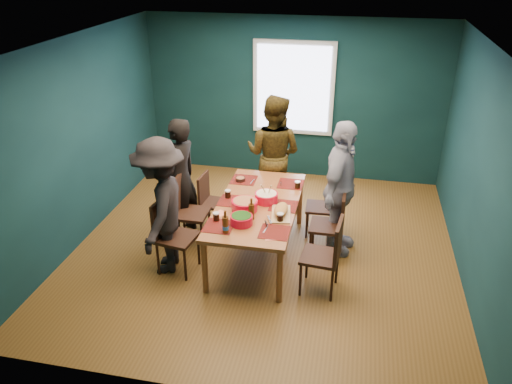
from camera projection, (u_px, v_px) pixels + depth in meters
room at (269, 146)px, 6.40m from camera, size 5.01×5.01×2.71m
dining_table at (258, 208)px, 6.33m from camera, size 1.00×2.00×0.76m
chair_left_far at (210, 197)px, 7.06m from camera, size 0.40×0.40×0.82m
chair_left_mid at (185, 207)px, 6.64m from camera, size 0.43×0.43×0.95m
chair_left_near at (170, 230)px, 6.11m from camera, size 0.49×0.49×0.96m
chair_right_far at (326, 202)px, 6.88m from camera, size 0.40×0.40×0.85m
chair_right_mid at (334, 221)px, 6.34m from camera, size 0.43×0.43×0.93m
chair_right_near at (328, 251)px, 5.70m from camera, size 0.47×0.47×0.95m
person_far_left at (180, 178)px, 6.77m from camera, size 0.61×0.72×1.69m
person_back at (273, 154)px, 7.40m from camera, size 1.00×0.85×1.79m
person_right at (340, 189)px, 6.35m from camera, size 0.65×1.12×1.80m
person_near_left at (161, 207)px, 5.99m from camera, size 0.79×1.20×1.73m
bowl_salad at (245, 205)px, 6.12m from camera, size 0.32×0.32×0.13m
bowl_dumpling at (266, 197)px, 6.32m from camera, size 0.29×0.29×0.27m
bowl_herbs at (241, 219)px, 5.82m from camera, size 0.27×0.27×0.12m
cutting_board at (281, 211)px, 6.01m from camera, size 0.30×0.57×0.12m
small_bowl at (240, 179)px, 6.88m from camera, size 0.13×0.13×0.05m
beer_bottle_a at (225, 225)px, 5.62m from camera, size 0.08×0.08×0.28m
beer_bottle_b at (251, 211)px, 5.90m from camera, size 0.07×0.07×0.27m
cola_glass_a at (216, 216)px, 5.89m from camera, size 0.08×0.08×0.11m
cola_glass_b at (280, 217)px, 5.86m from camera, size 0.08×0.08×0.11m
cola_glass_c at (298, 185)px, 6.66m from camera, size 0.07×0.07×0.10m
cola_glass_d at (228, 194)px, 6.42m from camera, size 0.08×0.08×0.11m
napkin_a at (290, 206)px, 6.24m from camera, size 0.17×0.17×0.00m
napkin_b at (220, 213)px, 6.07m from camera, size 0.17×0.17×0.00m
napkin_c at (272, 237)px, 5.58m from camera, size 0.19×0.19×0.00m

